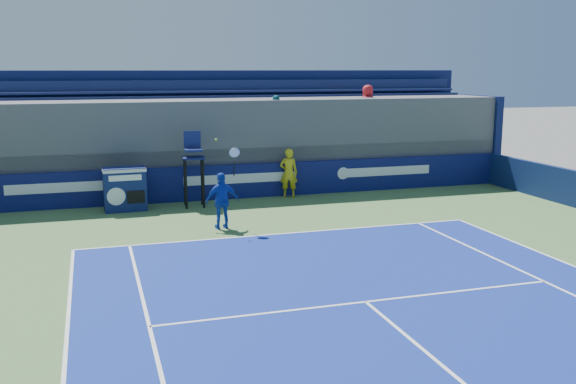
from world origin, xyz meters
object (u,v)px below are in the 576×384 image
object	(u,v)px
umpire_chair	(193,161)
tennis_player	(222,201)
ball_person	(289,173)
match_clock	(125,188)

from	to	relation	value
umpire_chair	tennis_player	bearing A→B (deg)	-84.76
ball_person	umpire_chair	distance (m)	3.53
match_clock	tennis_player	distance (m)	4.08
match_clock	umpire_chair	bearing A→B (deg)	-1.14
ball_person	tennis_player	bearing A→B (deg)	67.89
match_clock	tennis_player	world-z (taller)	tennis_player
umpire_chair	tennis_player	distance (m)	3.28
umpire_chair	tennis_player	world-z (taller)	tennis_player
match_clock	umpire_chair	xyz separation A→B (m)	(2.20, -0.04, 0.79)
umpire_chair	match_clock	bearing A→B (deg)	178.86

